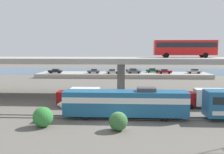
{
  "coord_description": "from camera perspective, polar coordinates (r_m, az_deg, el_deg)",
  "views": [
    {
      "loc": [
        0.93,
        -28.73,
        9.13
      ],
      "look_at": [
        -1.82,
        20.99,
        3.68
      ],
      "focal_mm": 40.13,
      "sensor_mm": 36.0,
      "label": 1
    }
  ],
  "objects": [
    {
      "name": "ground_plane",
      "position": [
        30.16,
        1.28,
        -11.38
      ],
      "size": [
        260.0,
        260.0,
        0.0
      ],
      "primitive_type": "plane",
      "color": "#605B54"
    },
    {
      "name": "rail_strip_near",
      "position": [
        33.29,
        1.47,
        -9.57
      ],
      "size": [
        110.0,
        0.12,
        0.12
      ],
      "primitive_type": "cube",
      "color": "#59544C",
      "rests_on": "ground_plane"
    },
    {
      "name": "rail_strip_far",
      "position": [
        34.66,
        1.54,
        -8.93
      ],
      "size": [
        110.0,
        0.12,
        0.12
      ],
      "primitive_type": "cube",
      "color": "#59544C",
      "rests_on": "ground_plane"
    },
    {
      "name": "train_locomotive",
      "position": [
        33.47,
        1.62,
        -5.73
      ],
      "size": [
        17.41,
        3.04,
        4.18
      ],
      "rotation": [
        0.0,
        0.0,
        3.14
      ],
      "color": "#1E5984",
      "rests_on": "ground_plane"
    },
    {
      "name": "highway_overpass",
      "position": [
        48.79,
        2.08,
        3.66
      ],
      "size": [
        96.0,
        11.8,
        7.57
      ],
      "color": "#9E998E",
      "rests_on": "ground_plane"
    },
    {
      "name": "transit_bus_on_overpass",
      "position": [
        51.76,
        16.27,
        6.55
      ],
      "size": [
        12.0,
        2.68,
        3.4
      ],
      "color": "red",
      "rests_on": "highway_overpass"
    },
    {
      "name": "service_truck_west",
      "position": [
        40.76,
        -7.3,
        -4.4
      ],
      "size": [
        6.8,
        2.46,
        3.04
      ],
      "rotation": [
        0.0,
        0.0,
        3.14
      ],
      "color": "maroon",
      "rests_on": "ground_plane"
    },
    {
      "name": "service_truck_east",
      "position": [
        41.92,
        20.18,
        -4.44
      ],
      "size": [
        6.8,
        2.46,
        3.04
      ],
      "rotation": [
        0.0,
        0.0,
        3.14
      ],
      "color": "maroon",
      "rests_on": "ground_plane"
    },
    {
      "name": "pier_parking_lot",
      "position": [
        84.16,
        2.52,
        0.47
      ],
      "size": [
        56.78,
        11.32,
        1.36
      ],
      "primitive_type": "cube",
      "color": "#9E998E",
      "rests_on": "ground_plane"
    },
    {
      "name": "parked_car_0",
      "position": [
        83.36,
        11.94,
        1.29
      ],
      "size": [
        4.35,
        1.97,
        1.5
      ],
      "color": "maroon",
      "rests_on": "pier_parking_lot"
    },
    {
      "name": "parked_car_1",
      "position": [
        82.7,
        5.05,
        1.36
      ],
      "size": [
        4.45,
        1.87,
        1.5
      ],
      "color": "#515459",
      "rests_on": "pier_parking_lot"
    },
    {
      "name": "parked_car_2",
      "position": [
        86.49,
        9.24,
        1.51
      ],
      "size": [
        4.54,
        1.85,
        1.5
      ],
      "color": "#0C4C26",
      "rests_on": "pier_parking_lot"
    },
    {
      "name": "parked_car_3",
      "position": [
        86.63,
        18.19,
        1.29
      ],
      "size": [
        4.54,
        1.84,
        1.5
      ],
      "rotation": [
        0.0,
        0.0,
        3.14
      ],
      "color": "#9E998C",
      "rests_on": "pier_parking_lot"
    },
    {
      "name": "parked_car_4",
      "position": [
        85.78,
        4.62,
        1.54
      ],
      "size": [
        4.26,
        1.91,
        1.5
      ],
      "rotation": [
        0.0,
        0.0,
        3.14
      ],
      "color": "black",
      "rests_on": "pier_parking_lot"
    },
    {
      "name": "parked_car_5",
      "position": [
        81.45,
        0.16,
        1.31
      ],
      "size": [
        4.16,
        1.88,
        1.5
      ],
      "color": "#9E998C",
      "rests_on": "pier_parking_lot"
    },
    {
      "name": "parked_car_6",
      "position": [
        85.04,
        -12.78,
        1.36
      ],
      "size": [
        4.43,
        1.93,
        1.5
      ],
      "rotation": [
        0.0,
        0.0,
        3.14
      ],
      "color": "black",
      "rests_on": "pier_parking_lot"
    },
    {
      "name": "parked_car_7",
      "position": [
        82.68,
        -4.17,
        1.36
      ],
      "size": [
        4.12,
        1.86,
        1.5
      ],
      "rotation": [
        0.0,
        0.0,
        3.14
      ],
      "color": "#515459",
      "rests_on": "pier_parking_lot"
    },
    {
      "name": "harbor_water",
      "position": [
        107.12,
        2.66,
        1.34
      ],
      "size": [
        140.0,
        36.0,
        0.01
      ],
      "primitive_type": "cube",
      "color": "#2D5170",
      "rests_on": "ground_plane"
    },
    {
      "name": "shrub_left",
      "position": [
        31.09,
        -15.47,
        -8.77
      ],
      "size": [
        2.4,
        2.4,
        2.4
      ],
      "primitive_type": "sphere",
      "color": "#2F7B35",
      "rests_on": "ground_plane"
    },
    {
      "name": "shrub_right",
      "position": [
        28.73,
        1.44,
        -10.05
      ],
      "size": [
        2.15,
        2.15,
        2.15
      ],
      "primitive_type": "sphere",
      "color": "#356735",
      "rests_on": "ground_plane"
    }
  ]
}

